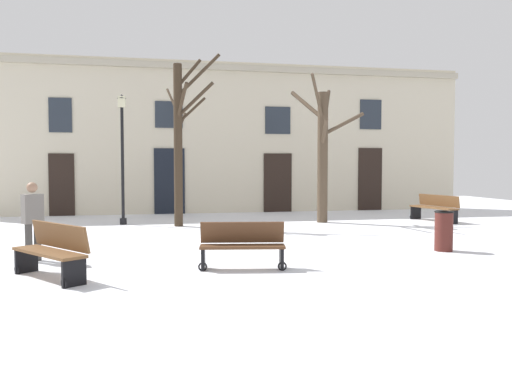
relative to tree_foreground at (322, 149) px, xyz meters
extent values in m
plane|color=white|center=(-2.77, -3.98, -2.46)|extent=(33.03, 33.03, 0.00)
cube|color=beige|center=(-2.77, 4.36, 0.58)|extent=(20.65, 0.40, 6.08)
cube|color=#B1A993|center=(-2.77, 4.11, 3.37)|extent=(20.65, 0.30, 0.24)
cube|color=black|center=(-8.98, 4.14, -1.27)|extent=(0.93, 0.08, 2.37)
cube|color=#262D38|center=(-8.98, 4.14, 1.36)|extent=(0.84, 0.06, 1.30)
cube|color=black|center=(-4.93, 4.14, -1.16)|extent=(1.20, 0.08, 2.60)
cube|color=#262D38|center=(-4.93, 4.14, 1.46)|extent=(1.08, 0.06, 1.04)
cube|color=black|center=(-0.51, 4.14, -1.25)|extent=(1.18, 0.08, 2.41)
cube|color=#262D38|center=(-0.51, 4.14, 1.31)|extent=(1.06, 0.06, 1.11)
cube|color=black|center=(3.57, 4.14, -1.13)|extent=(1.06, 0.08, 2.66)
cube|color=#262D38|center=(3.57, 4.14, 1.63)|extent=(0.96, 0.06, 1.25)
cylinder|color=#4C3D2D|center=(0.00, -0.02, -0.28)|extent=(0.35, 0.35, 4.36)
cylinder|color=#4C3D2D|center=(-0.17, -0.67, 0.53)|extent=(0.46, 1.38, 0.83)
cylinder|color=#4C3D2D|center=(-0.34, 0.65, 1.54)|extent=(0.85, 1.48, 1.14)
cylinder|color=#4C3D2D|center=(-0.34, -0.48, 1.63)|extent=(0.80, 1.04, 1.47)
cylinder|color=#4C3D2D|center=(0.68, -0.12, 0.85)|extent=(1.43, 0.32, 0.82)
cylinder|color=#4C3D2D|center=(0.25, 0.40, 1.29)|extent=(0.66, 0.99, 1.64)
cylinder|color=#382B1E|center=(-4.82, -0.17, 0.09)|extent=(0.27, 0.27, 5.09)
cylinder|color=#382B1E|center=(-4.96, 0.47, 1.55)|extent=(0.35, 1.34, 0.98)
cylinder|color=#382B1E|center=(-4.39, -0.15, 1.19)|extent=(0.91, 0.11, 0.87)
cylinder|color=#382B1E|center=(-4.67, 0.38, 0.89)|extent=(0.41, 1.16, 0.69)
cylinder|color=#382B1E|center=(-4.46, -0.17, 2.35)|extent=(0.79, 0.12, 0.92)
cylinder|color=#382B1E|center=(-4.29, -0.35, 1.51)|extent=(1.17, 0.49, 1.11)
cylinder|color=#382B1E|center=(-4.72, -0.66, 1.42)|extent=(0.32, 1.07, 1.03)
cylinder|color=#382B1E|center=(-4.17, -0.25, 2.29)|extent=(1.38, 0.29, 1.37)
cylinder|color=black|center=(-6.56, 0.72, -0.57)|extent=(0.10, 0.10, 3.79)
cylinder|color=black|center=(-6.56, 0.72, -2.36)|extent=(0.22, 0.22, 0.20)
cube|color=beige|center=(-6.56, 0.72, 1.51)|extent=(0.24, 0.24, 0.36)
cone|color=black|center=(-6.56, 0.72, 1.69)|extent=(0.30, 0.30, 0.14)
cylinder|color=#4C1E19|center=(0.76, -6.17, -2.03)|extent=(0.40, 0.40, 0.87)
torus|color=black|center=(0.76, -6.17, -1.58)|extent=(0.43, 0.43, 0.04)
cube|color=#51331E|center=(-4.05, -7.28, -2.04)|extent=(1.62, 0.66, 0.05)
cube|color=#51331E|center=(-4.02, -7.10, -1.79)|extent=(1.57, 0.38, 0.41)
cube|color=black|center=(-4.76, -7.16, -2.25)|extent=(0.12, 0.38, 0.42)
torus|color=black|center=(-4.79, -7.32, -2.38)|extent=(0.17, 0.06, 0.17)
cube|color=black|center=(-3.33, -7.40, -2.25)|extent=(0.12, 0.38, 0.42)
torus|color=black|center=(-3.36, -7.56, -2.38)|extent=(0.17, 0.06, 0.17)
cube|color=brown|center=(3.82, -0.54, -1.98)|extent=(0.84, 1.95, 0.05)
cube|color=brown|center=(4.03, -0.50, -1.75)|extent=(0.47, 1.88, 0.39)
cube|color=black|center=(3.64, 0.33, -2.22)|extent=(0.43, 0.14, 0.48)
torus|color=black|center=(3.46, 0.29, -2.38)|extent=(0.06, 0.17, 0.17)
cube|color=black|center=(3.99, -1.41, -2.22)|extent=(0.43, 0.14, 0.48)
torus|color=black|center=(3.81, -1.45, -2.38)|extent=(0.06, 0.17, 0.17)
cube|color=brown|center=(-7.41, -7.45, -2.00)|extent=(1.42, 1.67, 0.05)
cube|color=brown|center=(-7.25, -7.32, -1.74)|extent=(1.16, 1.47, 0.44)
cube|color=black|center=(-7.91, -6.79, -2.23)|extent=(0.36, 0.29, 0.46)
torus|color=black|center=(-8.05, -6.90, -2.38)|extent=(0.13, 0.15, 0.17)
cube|color=black|center=(-6.92, -8.10, -2.23)|extent=(0.36, 0.29, 0.46)
torus|color=black|center=(-7.06, -8.20, -2.38)|extent=(0.13, 0.15, 0.17)
cylinder|color=#403D3A|center=(-8.10, -5.68, -2.08)|extent=(0.14, 0.14, 0.76)
cylinder|color=#403D3A|center=(-7.95, -5.57, -2.08)|extent=(0.14, 0.14, 0.76)
cube|color=slate|center=(-8.03, -5.63, -1.40)|extent=(0.44, 0.40, 0.59)
sphere|color=#9E755B|center=(-8.03, -5.63, -0.97)|extent=(0.21, 0.21, 0.21)
camera|label=1|loc=(-5.74, -16.71, -0.53)|focal=36.53mm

